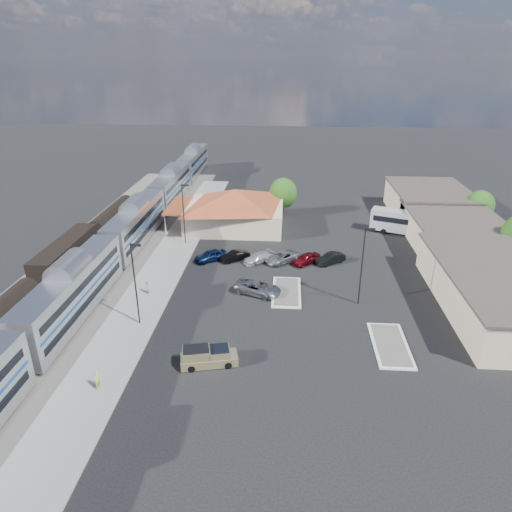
# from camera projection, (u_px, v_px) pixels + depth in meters

# --- Properties ---
(ground) EXTENTS (280.00, 280.00, 0.00)m
(ground) POSITION_uv_depth(u_px,v_px,m) (251.00, 300.00, 51.71)
(ground) COLOR black
(ground) RESTS_ON ground
(railbed) EXTENTS (16.00, 100.00, 0.12)m
(railbed) POSITION_uv_depth(u_px,v_px,m) (98.00, 264.00, 60.38)
(railbed) COLOR #4C4944
(railbed) RESTS_ON ground
(platform) EXTENTS (5.50, 92.00, 0.18)m
(platform) POSITION_uv_depth(u_px,v_px,m) (161.00, 273.00, 57.95)
(platform) COLOR gray
(platform) RESTS_ON ground
(passenger_train) EXTENTS (3.00, 104.00, 5.55)m
(passenger_train) POSITION_uv_depth(u_px,v_px,m) (137.00, 225.00, 66.18)
(passenger_train) COLOR silver
(passenger_train) RESTS_ON ground
(freight_cars) EXTENTS (2.80, 46.00, 4.00)m
(freight_cars) POSITION_uv_depth(u_px,v_px,m) (67.00, 257.00, 57.91)
(freight_cars) COLOR black
(freight_cars) RESTS_ON ground
(station_depot) EXTENTS (18.35, 12.24, 6.20)m
(station_depot) POSITION_uv_depth(u_px,v_px,m) (235.00, 208.00, 72.67)
(station_depot) COLOR beige
(station_depot) RESTS_ON ground
(buildings_east) EXTENTS (14.40, 51.40, 4.80)m
(buildings_east) POSITION_uv_depth(u_px,v_px,m) (464.00, 241.00, 61.98)
(buildings_east) COLOR #C6B28C
(buildings_east) RESTS_ON ground
(traffic_island_south) EXTENTS (3.30, 7.50, 0.21)m
(traffic_island_south) POSITION_uv_depth(u_px,v_px,m) (287.00, 292.00, 53.23)
(traffic_island_south) COLOR silver
(traffic_island_south) RESTS_ON ground
(traffic_island_north) EXTENTS (3.30, 7.50, 0.21)m
(traffic_island_north) POSITION_uv_depth(u_px,v_px,m) (390.00, 345.00, 43.44)
(traffic_island_north) COLOR silver
(traffic_island_north) RESTS_ON ground
(lamp_plat_s) EXTENTS (1.08, 0.25, 9.00)m
(lamp_plat_s) POSITION_uv_depth(u_px,v_px,m) (135.00, 278.00, 44.81)
(lamp_plat_s) COLOR black
(lamp_plat_s) RESTS_ON ground
(lamp_plat_n) EXTENTS (1.08, 0.25, 9.00)m
(lamp_plat_n) POSITION_uv_depth(u_px,v_px,m) (184.00, 209.00, 64.89)
(lamp_plat_n) COLOR black
(lamp_plat_n) RESTS_ON ground
(lamp_lot) EXTENTS (1.08, 0.25, 9.00)m
(lamp_lot) POSITION_uv_depth(u_px,v_px,m) (363.00, 260.00, 48.76)
(lamp_lot) COLOR black
(lamp_lot) RESTS_ON ground
(tree_east_c) EXTENTS (4.41, 4.41, 6.21)m
(tree_east_c) POSITION_uv_depth(u_px,v_px,m) (480.00, 206.00, 71.69)
(tree_east_c) COLOR #382314
(tree_east_c) RESTS_ON ground
(tree_depot) EXTENTS (4.71, 4.71, 6.63)m
(tree_depot) POSITION_uv_depth(u_px,v_px,m) (283.00, 193.00, 77.29)
(tree_depot) COLOR #382314
(tree_depot) RESTS_ON ground
(pickup_truck) EXTENTS (5.33, 2.92, 1.74)m
(pickup_truck) POSITION_uv_depth(u_px,v_px,m) (209.00, 357.00, 40.53)
(pickup_truck) COLOR tan
(pickup_truck) RESTS_ON ground
(suv) EXTENTS (6.04, 4.30, 1.53)m
(suv) POSITION_uv_depth(u_px,v_px,m) (258.00, 288.00, 52.70)
(suv) COLOR #95979C
(suv) RESTS_ON ground
(coach_bus) EXTENTS (11.39, 6.47, 3.62)m
(coach_bus) POSITION_uv_depth(u_px,v_px,m) (409.00, 222.00, 69.58)
(coach_bus) COLOR silver
(coach_bus) RESTS_ON ground
(person_a) EXTENTS (0.54, 0.69, 1.68)m
(person_a) POSITION_uv_depth(u_px,v_px,m) (97.00, 380.00, 37.34)
(person_a) COLOR #B0D843
(person_a) RESTS_ON platform
(person_b) EXTENTS (0.72, 0.86, 1.60)m
(person_b) POSITION_uv_depth(u_px,v_px,m) (147.00, 287.00, 52.39)
(person_b) COLOR silver
(person_b) RESTS_ON platform
(parked_car_a) EXTENTS (4.63, 4.05, 1.51)m
(parked_car_a) POSITION_uv_depth(u_px,v_px,m) (211.00, 256.00, 61.26)
(parked_car_a) COLOR #0D1C42
(parked_car_a) RESTS_ON ground
(parked_car_b) EXTENTS (4.17, 3.55, 1.35)m
(parked_car_b) POSITION_uv_depth(u_px,v_px,m) (235.00, 256.00, 61.35)
(parked_car_b) COLOR black
(parked_car_b) RESTS_ON ground
(parked_car_c) EXTENTS (4.49, 4.20, 1.27)m
(parked_car_c) POSITION_uv_depth(u_px,v_px,m) (258.00, 258.00, 60.89)
(parked_car_c) COLOR silver
(parked_car_c) RESTS_ON ground
(parked_car_d) EXTENTS (5.18, 4.96, 1.37)m
(parked_car_d) POSITION_uv_depth(u_px,v_px,m) (282.00, 257.00, 60.93)
(parked_car_d) COLOR gray
(parked_car_d) RESTS_ON ground
(parked_car_e) EXTENTS (4.26, 4.04, 1.43)m
(parked_car_e) POSITION_uv_depth(u_px,v_px,m) (306.00, 259.00, 60.43)
(parked_car_e) COLOR maroon
(parked_car_e) RESTS_ON ground
(parked_car_f) EXTENTS (4.27, 3.64, 1.39)m
(parked_car_f) POSITION_uv_depth(u_px,v_px,m) (330.00, 259.00, 60.50)
(parked_car_f) COLOR black
(parked_car_f) RESTS_ON ground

